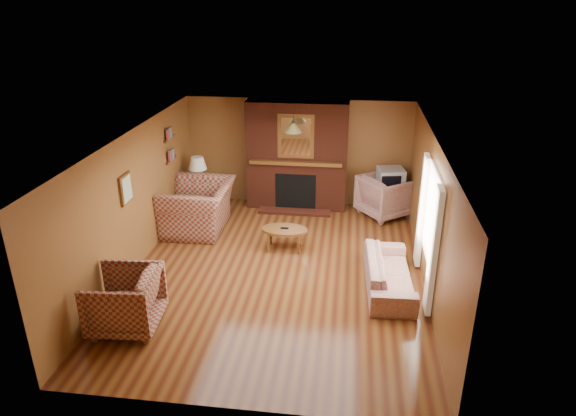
# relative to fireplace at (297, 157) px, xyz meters

# --- Properties ---
(floor) EXTENTS (6.50, 6.50, 0.00)m
(floor) POSITION_rel_fireplace_xyz_m (0.00, -2.98, -1.18)
(floor) COLOR #4F2210
(floor) RESTS_ON ground
(ceiling) EXTENTS (6.50, 6.50, 0.00)m
(ceiling) POSITION_rel_fireplace_xyz_m (0.00, -2.98, 1.22)
(ceiling) COLOR silver
(ceiling) RESTS_ON wall_back
(wall_back) EXTENTS (6.50, 0.00, 6.50)m
(wall_back) POSITION_rel_fireplace_xyz_m (0.00, 0.27, 0.02)
(wall_back) COLOR brown
(wall_back) RESTS_ON floor
(wall_front) EXTENTS (6.50, 0.00, 6.50)m
(wall_front) POSITION_rel_fireplace_xyz_m (0.00, -6.23, 0.02)
(wall_front) COLOR brown
(wall_front) RESTS_ON floor
(wall_left) EXTENTS (0.00, 6.50, 6.50)m
(wall_left) POSITION_rel_fireplace_xyz_m (-2.50, -2.98, 0.02)
(wall_left) COLOR brown
(wall_left) RESTS_ON floor
(wall_right) EXTENTS (0.00, 6.50, 6.50)m
(wall_right) POSITION_rel_fireplace_xyz_m (2.50, -2.98, 0.02)
(wall_right) COLOR brown
(wall_right) RESTS_ON floor
(fireplace) EXTENTS (2.20, 0.82, 2.40)m
(fireplace) POSITION_rel_fireplace_xyz_m (0.00, 0.00, 0.00)
(fireplace) COLOR #531F12
(fireplace) RESTS_ON floor
(window_right) EXTENTS (0.10, 1.85, 2.00)m
(window_right) POSITION_rel_fireplace_xyz_m (2.45, -3.18, -0.06)
(window_right) COLOR silver
(window_right) RESTS_ON wall_right
(bookshelf) EXTENTS (0.09, 0.55, 0.71)m
(bookshelf) POSITION_rel_fireplace_xyz_m (-2.44, -1.08, 0.48)
(bookshelf) COLOR brown
(bookshelf) RESTS_ON wall_left
(botanical_print) EXTENTS (0.05, 0.40, 0.50)m
(botanical_print) POSITION_rel_fireplace_xyz_m (-2.47, -3.28, 0.37)
(botanical_print) COLOR brown
(botanical_print) RESTS_ON wall_left
(pendant_light) EXTENTS (0.36, 0.36, 0.48)m
(pendant_light) POSITION_rel_fireplace_xyz_m (0.00, -0.68, 0.82)
(pendant_light) COLOR black
(pendant_light) RESTS_ON ceiling
(plaid_loveseat) EXTENTS (1.33, 1.52, 0.98)m
(plaid_loveseat) POSITION_rel_fireplace_xyz_m (-1.85, -1.45, -0.69)
(plaid_loveseat) COLOR maroon
(plaid_loveseat) RESTS_ON floor
(plaid_armchair) EXTENTS (1.05, 1.02, 0.89)m
(plaid_armchair) POSITION_rel_fireplace_xyz_m (-1.95, -4.85, -0.74)
(plaid_armchair) COLOR maroon
(plaid_armchair) RESTS_ON floor
(floral_sofa) EXTENTS (0.80, 1.88, 0.54)m
(floral_sofa) POSITION_rel_fireplace_xyz_m (1.90, -3.27, -0.91)
(floral_sofa) COLOR beige
(floral_sofa) RESTS_ON floor
(floral_armchair) EXTENTS (1.36, 1.36, 0.90)m
(floral_armchair) POSITION_rel_fireplace_xyz_m (1.96, -0.25, -0.73)
(floral_armchair) COLOR beige
(floral_armchair) RESTS_ON floor
(coffee_table) EXTENTS (0.86, 0.53, 0.45)m
(coffee_table) POSITION_rel_fireplace_xyz_m (0.01, -2.13, -0.81)
(coffee_table) COLOR brown
(coffee_table) RESTS_ON floor
(side_table) EXTENTS (0.49, 0.49, 0.61)m
(side_table) POSITION_rel_fireplace_xyz_m (-2.10, -0.53, -0.88)
(side_table) COLOR brown
(side_table) RESTS_ON floor
(table_lamp) EXTENTS (0.39, 0.39, 0.64)m
(table_lamp) POSITION_rel_fireplace_xyz_m (-2.10, -0.53, -0.21)
(table_lamp) COLOR silver
(table_lamp) RESTS_ON side_table
(tv_stand) EXTENTS (0.55, 0.51, 0.56)m
(tv_stand) POSITION_rel_fireplace_xyz_m (2.05, -0.18, -0.90)
(tv_stand) COLOR black
(tv_stand) RESTS_ON floor
(crt_tv) EXTENTS (0.62, 0.61, 0.50)m
(crt_tv) POSITION_rel_fireplace_xyz_m (2.05, -0.19, -0.38)
(crt_tv) COLOR #A3A5AA
(crt_tv) RESTS_ON tv_stand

